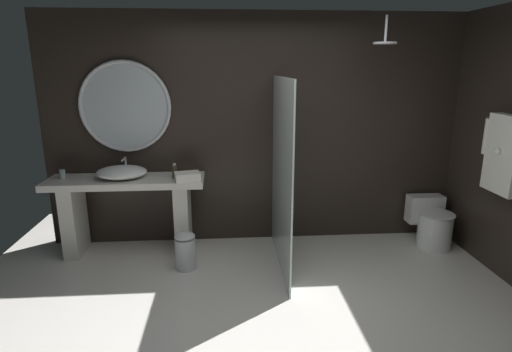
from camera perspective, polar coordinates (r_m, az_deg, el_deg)
name	(u,v)px	position (r m, az deg, el deg)	size (l,w,h in m)	color
ground_plane	(278,331)	(3.49, 2.98, -20.56)	(5.76, 5.76, 0.00)	silver
back_wall_panel	(259,131)	(4.78, 0.35, 6.25)	(4.80, 0.10, 2.60)	black
vanity_counter	(128,205)	(4.76, -17.23, -3.85)	(1.67, 0.51, 0.85)	silver
vessel_sink	(122,172)	(4.67, -18.02, 0.50)	(0.53, 0.44, 0.19)	white
tumbler_cup	(62,174)	(4.90, -25.13, 0.25)	(0.06, 0.06, 0.10)	silver
soap_dispenser	(175,171)	(4.53, -11.16, 0.64)	(0.06, 0.06, 0.16)	#3D3323
round_wall_mirror	(125,107)	(4.77, -17.59, 9.08)	(0.99, 0.04, 0.99)	silver
shower_glass_panel	(281,176)	(4.14, 3.53, 0.06)	(0.02, 1.40, 1.92)	silver
rain_shower_head	(385,41)	(4.44, 17.36, 17.30)	(0.22, 0.22, 0.27)	silver
hanging_bathrobe	(505,151)	(4.49, 31.14, 2.93)	(0.20, 0.61, 0.80)	silver
toilet	(432,223)	(5.23, 23.05, -6.01)	(0.41, 0.59, 0.53)	white
waste_bin	(185,251)	(4.35, -9.72, -10.12)	(0.21, 0.21, 0.39)	silver
folded_hand_towel	(187,177)	(4.40, -9.42, -0.09)	(0.26, 0.19, 0.09)	silver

